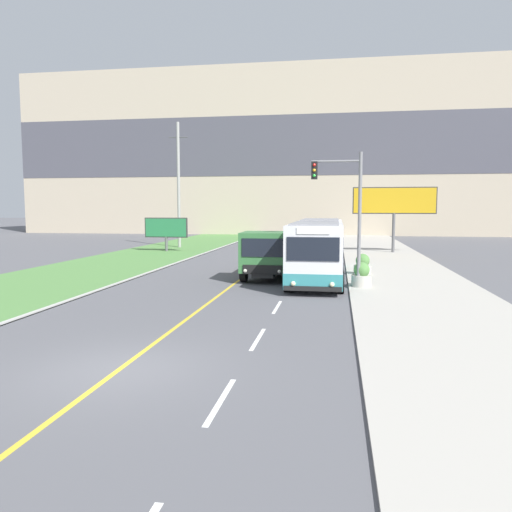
{
  "coord_description": "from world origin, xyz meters",
  "views": [
    {
      "loc": [
        4.92,
        -10.51,
        3.74
      ],
      "look_at": [
        1.1,
        13.01,
        1.4
      ],
      "focal_mm": 35.0,
      "sensor_mm": 36.0,
      "label": 1
    }
  ],
  "objects_px": {
    "dump_truck": "(268,255)",
    "traffic_light_mast": "(346,203)",
    "city_bus": "(318,249)",
    "car_distant": "(322,241)",
    "billboard_small": "(166,228)",
    "planter_round_near": "(362,276)",
    "billboard_large": "(394,202)",
    "utility_pole_far": "(179,185)",
    "planter_round_second": "(363,265)"
  },
  "relations": [
    {
      "from": "utility_pole_far",
      "to": "billboard_small",
      "type": "xyz_separation_m",
      "value": [
        0.21,
        -4.2,
        -3.82
      ]
    },
    {
      "from": "utility_pole_far",
      "to": "billboard_small",
      "type": "relative_size",
      "value": 3.09
    },
    {
      "from": "utility_pole_far",
      "to": "traffic_light_mast",
      "type": "height_order",
      "value": "utility_pole_far"
    },
    {
      "from": "dump_truck",
      "to": "planter_round_near",
      "type": "xyz_separation_m",
      "value": [
        4.65,
        -2.17,
        -0.67
      ]
    },
    {
      "from": "dump_truck",
      "to": "car_distant",
      "type": "xyz_separation_m",
      "value": [
        2.21,
        19.42,
        -0.57
      ]
    },
    {
      "from": "traffic_light_mast",
      "to": "utility_pole_far",
      "type": "bearing_deg",
      "value": 124.7
    },
    {
      "from": "traffic_light_mast",
      "to": "planter_round_second",
      "type": "height_order",
      "value": "traffic_light_mast"
    },
    {
      "from": "traffic_light_mast",
      "to": "billboard_small",
      "type": "distance_m",
      "value": 22.66
    },
    {
      "from": "billboard_large",
      "to": "billboard_small",
      "type": "bearing_deg",
      "value": -175.43
    },
    {
      "from": "city_bus",
      "to": "car_distant",
      "type": "distance_m",
      "value": 18.54
    },
    {
      "from": "traffic_light_mast",
      "to": "planter_round_second",
      "type": "relative_size",
      "value": 5.52
    },
    {
      "from": "utility_pole_far",
      "to": "planter_round_second",
      "type": "height_order",
      "value": "utility_pole_far"
    },
    {
      "from": "billboard_small",
      "to": "planter_round_second",
      "type": "distance_m",
      "value": 20.13
    },
    {
      "from": "dump_truck",
      "to": "billboard_large",
      "type": "height_order",
      "value": "billboard_large"
    },
    {
      "from": "utility_pole_far",
      "to": "traffic_light_mast",
      "type": "bearing_deg",
      "value": -55.3
    },
    {
      "from": "dump_truck",
      "to": "planter_round_second",
      "type": "relative_size",
      "value": 6.15
    },
    {
      "from": "dump_truck",
      "to": "planter_round_near",
      "type": "bearing_deg",
      "value": -25.01
    },
    {
      "from": "traffic_light_mast",
      "to": "planter_round_near",
      "type": "relative_size",
      "value": 5.43
    },
    {
      "from": "car_distant",
      "to": "traffic_light_mast",
      "type": "distance_m",
      "value": 22.14
    },
    {
      "from": "city_bus",
      "to": "traffic_light_mast",
      "type": "distance_m",
      "value": 4.3
    },
    {
      "from": "city_bus",
      "to": "utility_pole_far",
      "type": "relative_size",
      "value": 1.04
    },
    {
      "from": "city_bus",
      "to": "billboard_small",
      "type": "xyz_separation_m",
      "value": [
        -13.26,
        13.89,
        0.41
      ]
    },
    {
      "from": "billboard_small",
      "to": "planter_round_near",
      "type": "height_order",
      "value": "billboard_small"
    },
    {
      "from": "traffic_light_mast",
      "to": "planter_round_near",
      "type": "distance_m",
      "value": 3.45
    },
    {
      "from": "dump_truck",
      "to": "traffic_light_mast",
      "type": "relative_size",
      "value": 1.11
    },
    {
      "from": "billboard_small",
      "to": "planter_round_second",
      "type": "xyz_separation_m",
      "value": [
        15.64,
        -12.6,
        -1.38
      ]
    },
    {
      "from": "traffic_light_mast",
      "to": "billboard_large",
      "type": "bearing_deg",
      "value": 77.45
    },
    {
      "from": "city_bus",
      "to": "billboard_large",
      "type": "xyz_separation_m",
      "value": [
        5.51,
        15.39,
        2.58
      ]
    },
    {
      "from": "car_distant",
      "to": "billboard_large",
      "type": "relative_size",
      "value": 0.65
    },
    {
      "from": "planter_round_near",
      "to": "utility_pole_far",
      "type": "bearing_deg",
      "value": 126.4
    },
    {
      "from": "planter_round_second",
      "to": "billboard_small",
      "type": "bearing_deg",
      "value": 141.16
    },
    {
      "from": "dump_truck",
      "to": "billboard_small",
      "type": "height_order",
      "value": "billboard_small"
    },
    {
      "from": "dump_truck",
      "to": "traffic_light_mast",
      "type": "height_order",
      "value": "traffic_light_mast"
    },
    {
      "from": "car_distant",
      "to": "utility_pole_far",
      "type": "relative_size",
      "value": 0.38
    },
    {
      "from": "planter_round_near",
      "to": "billboard_small",
      "type": "bearing_deg",
      "value": 132.23
    },
    {
      "from": "billboard_small",
      "to": "city_bus",
      "type": "bearing_deg",
      "value": -46.31
    },
    {
      "from": "traffic_light_mast",
      "to": "billboard_small",
      "type": "bearing_deg",
      "value": 130.34
    },
    {
      "from": "billboard_large",
      "to": "planter_round_near",
      "type": "bearing_deg",
      "value": -100.4
    },
    {
      "from": "traffic_light_mast",
      "to": "billboard_large",
      "type": "relative_size",
      "value": 0.94
    },
    {
      "from": "traffic_light_mast",
      "to": "car_distant",
      "type": "bearing_deg",
      "value": 94.35
    },
    {
      "from": "car_distant",
      "to": "dump_truck",
      "type": "bearing_deg",
      "value": -96.5
    },
    {
      "from": "dump_truck",
      "to": "planter_round_near",
      "type": "height_order",
      "value": "dump_truck"
    },
    {
      "from": "billboard_large",
      "to": "car_distant",
      "type": "bearing_deg",
      "value": 151.7
    },
    {
      "from": "car_distant",
      "to": "planter_round_second",
      "type": "height_order",
      "value": "car_distant"
    },
    {
      "from": "car_distant",
      "to": "planter_round_second",
      "type": "xyz_separation_m",
      "value": [
        2.7,
        -17.23,
        -0.11
      ]
    },
    {
      "from": "billboard_small",
      "to": "planter_round_second",
      "type": "relative_size",
      "value": 3.29
    },
    {
      "from": "planter_round_near",
      "to": "planter_round_second",
      "type": "height_order",
      "value": "planter_round_near"
    },
    {
      "from": "dump_truck",
      "to": "planter_round_second",
      "type": "bearing_deg",
      "value": 23.97
    },
    {
      "from": "car_distant",
      "to": "planter_round_second",
      "type": "distance_m",
      "value": 17.44
    },
    {
      "from": "traffic_light_mast",
      "to": "dump_truck",
      "type": "bearing_deg",
      "value": 147.98
    }
  ]
}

